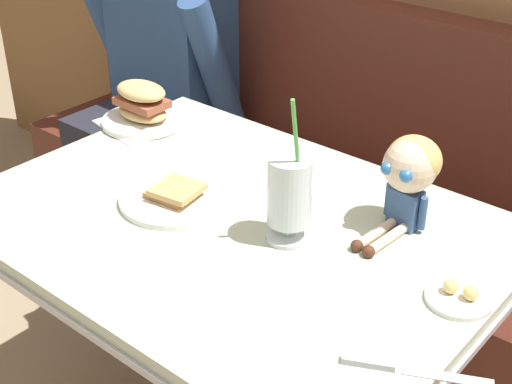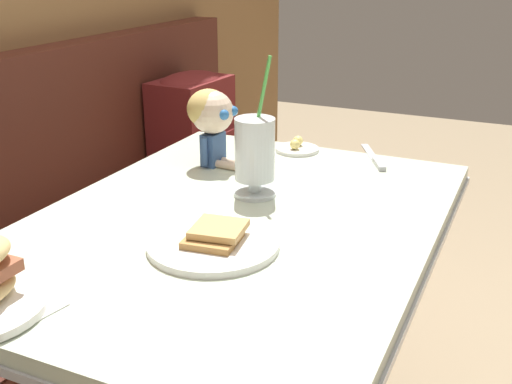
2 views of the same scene
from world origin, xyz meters
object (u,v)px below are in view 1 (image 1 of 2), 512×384
Objects in this scene: milkshake_glass at (290,195)px; butter_saucer at (459,297)px; toast_plate at (176,196)px; sandwich_plate at (142,108)px; diner_patron at (165,59)px; seated_doll at (410,170)px; butter_knife at (390,366)px.

butter_saucer is at bearing 5.64° from milkshake_glass.
milkshake_glass reaches higher than toast_plate.
milkshake_glass reaches higher than sandwich_plate.
toast_plate is at bearing -171.13° from milkshake_glass.
diner_patron reaches higher than toast_plate.
butter_saucer is at bearing -37.37° from seated_doll.
toast_plate is at bearing 166.75° from butter_knife.
sandwich_plate is 0.79m from seated_doll.
sandwich_plate is 1.00m from butter_saucer.
butter_knife is (-0.00, -0.23, -0.00)m from butter_saucer.
toast_plate reaches higher than butter_knife.
milkshake_glass reaches higher than butter_knife.
milkshake_glass is 1.34× the size of sandwich_plate.
toast_plate is 0.29m from milkshake_glass.
diner_patron is (-1.30, 0.53, -0.01)m from butter_saucer.
butter_knife is at bearing -62.56° from seated_doll.
butter_knife is 0.45m from seated_doll.
seated_doll is at bearing 142.63° from butter_saucer.
butter_knife is (0.35, -0.19, -0.10)m from milkshake_glass.
seated_doll is at bearing 28.45° from toast_plate.
diner_patron is (-0.95, 0.56, -0.10)m from milkshake_glass.
toast_plate is at bearing -32.64° from sandwich_plate.
sandwich_plate is at bearing -50.23° from diner_patron.
butter_knife is 1.50m from diner_patron.
milkshake_glass is 2.62× the size of butter_saucer.
butter_knife is at bearing -30.17° from diner_patron.
butter_saucer is at bearing -22.09° from diner_patron.
sandwich_plate is 0.50m from diner_patron.
milkshake_glass is 1.44× the size of butter_knife.
seated_doll is at bearing -18.78° from diner_patron.
milkshake_glass reaches higher than seated_doll.
butter_saucer is at bearing -8.58° from sandwich_plate.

